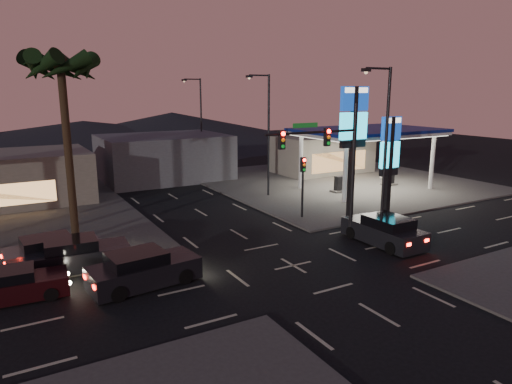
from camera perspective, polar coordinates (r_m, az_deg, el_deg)
ground at (r=23.59m, az=4.68°, el=-9.15°), size 140.00×140.00×0.00m
corner_lot_ne at (r=45.21m, az=10.01°, el=1.31°), size 24.00×24.00×0.12m
gas_station at (r=41.55m, az=13.81°, el=7.17°), size 12.20×8.20×5.47m
convenience_store at (r=49.98m, az=8.21°, el=4.69°), size 10.00×6.00×4.00m
pylon_sign_tall at (r=31.61m, az=12.08°, el=8.07°), size 2.20×0.35×9.00m
pylon_sign_short at (r=32.80m, az=16.39°, el=4.94°), size 1.60×0.35×7.00m
traffic_signal_mast at (r=26.01m, az=9.27°, el=4.69°), size 6.10×0.39×8.00m
pedestal_signal at (r=31.34m, az=5.88°, el=1.84°), size 0.32×0.39×4.30m
streetlight_near at (r=27.26m, az=15.62°, el=5.78°), size 2.14×0.25×10.00m
streetlight_mid at (r=37.50m, az=1.32°, el=7.96°), size 2.14×0.25×10.00m
streetlight_far at (r=49.99m, az=-7.09°, el=9.01°), size 2.14×0.25×10.00m
palm_a at (r=27.76m, az=-23.14°, el=13.05°), size 4.41×4.41×10.86m
building_far_mid at (r=46.81m, az=-11.45°, el=4.29°), size 12.00×9.00×4.40m
hill_right at (r=82.96m, az=-10.41°, el=8.03°), size 50.00×50.00×5.00m
hill_center at (r=79.31m, az=-20.73°, el=6.88°), size 60.00×60.00×4.00m
car_lane_a_front at (r=21.61m, az=-13.98°, el=-9.41°), size 5.19×2.57×1.64m
car_lane_a_mid at (r=22.23m, az=-27.95°, el=-10.28°), size 4.31×2.03×1.37m
car_lane_b_front at (r=25.57m, az=-24.08°, el=-6.80°), size 4.85×2.34×1.54m
car_lane_b_mid at (r=24.47m, az=-21.44°, el=-7.34°), size 5.06×2.38×1.61m
suv_station at (r=27.49m, az=15.75°, el=-4.70°), size 2.22×5.06×1.68m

